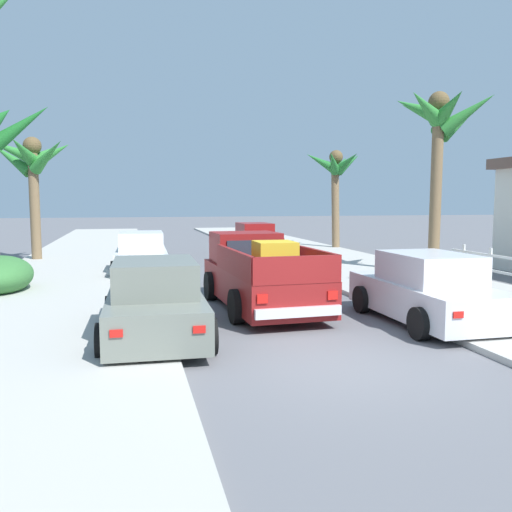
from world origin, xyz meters
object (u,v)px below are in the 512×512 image
object	(u,v)px
car_right_near	(255,240)
car_left_mid	(141,254)
car_left_near	(427,291)
palm_tree_left_mid	(335,170)
car_right_mid	(155,302)
palm_tree_right_mid	(441,126)
palm_tree_left_back	(31,162)
pickup_truck	(260,276)

from	to	relation	value
car_right_near	car_left_mid	bearing A→B (deg)	-132.03
car_left_near	palm_tree_left_mid	distance (m)	18.44
car_right_near	car_right_mid	bearing A→B (deg)	-109.77
car_left_mid	car_right_near	bearing A→B (deg)	47.97
car_right_mid	palm_tree_right_mid	size ratio (longest dim) A/B	0.67
car_left_near	palm_tree_right_mid	xyz separation A→B (m)	(4.33, 6.61, 4.52)
palm_tree_left_back	car_left_near	bearing A→B (deg)	-54.81
pickup_truck	palm_tree_right_mid	size ratio (longest dim) A/B	0.83
palm_tree_right_mid	pickup_truck	bearing A→B (deg)	-151.09
car_right_near	car_left_mid	size ratio (longest dim) A/B	1.00
pickup_truck	palm_tree_left_mid	distance (m)	17.26
car_right_mid	palm_tree_right_mid	xyz separation A→B (m)	(10.15, 6.63, 4.52)
car_right_mid	palm_tree_left_mid	size ratio (longest dim) A/B	0.80
pickup_truck	car_left_mid	size ratio (longest dim) A/B	1.23
palm_tree_right_mid	palm_tree_left_back	bearing A→B (deg)	151.44
palm_tree_right_mid	palm_tree_left_back	distance (m)	16.65
car_right_mid	pickup_truck	bearing A→B (deg)	43.01
pickup_truck	car_right_mid	size ratio (longest dim) A/B	1.23
car_right_mid	car_left_near	bearing A→B (deg)	0.13
car_right_mid	palm_tree_left_mid	xyz separation A→B (m)	(10.58, 17.46, 3.60)
pickup_truck	palm_tree_right_mid	world-z (taller)	palm_tree_right_mid
pickup_truck	car_right_near	distance (m)	13.66
car_right_near	palm_tree_left_mid	world-z (taller)	palm_tree_left_mid
pickup_truck	palm_tree_left_back	distance (m)	14.45
car_left_mid	palm_tree_left_mid	size ratio (longest dim) A/B	0.80
palm_tree_right_mid	palm_tree_left_back	size ratio (longest dim) A/B	1.19
car_left_mid	car_right_mid	distance (m)	9.49
pickup_truck	car_right_mid	world-z (taller)	pickup_truck
car_right_near	palm_tree_left_mid	xyz separation A→B (m)	(4.89, 1.62, 3.60)
car_left_near	palm_tree_left_back	xyz separation A→B (m)	(-10.27, 14.56, 3.60)
car_left_mid	car_right_mid	bearing A→B (deg)	-89.83
car_right_mid	palm_tree_left_back	size ratio (longest dim) A/B	0.80
car_left_near	palm_tree_right_mid	world-z (taller)	palm_tree_right_mid
car_left_near	car_left_mid	world-z (taller)	same
palm_tree_left_back	car_right_mid	bearing A→B (deg)	-73.01
car_left_near	car_left_mid	bearing A→B (deg)	121.68
pickup_truck	car_left_mid	world-z (taller)	pickup_truck
palm_tree_left_mid	palm_tree_right_mid	world-z (taller)	palm_tree_right_mid
car_left_near	car_right_near	world-z (taller)	same
palm_tree_left_back	palm_tree_left_mid	bearing A→B (deg)	10.85
car_left_near	palm_tree_left_mid	bearing A→B (deg)	74.73
car_right_near	palm_tree_left_mid	size ratio (longest dim) A/B	0.80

